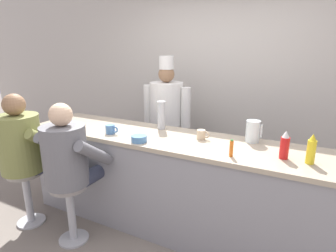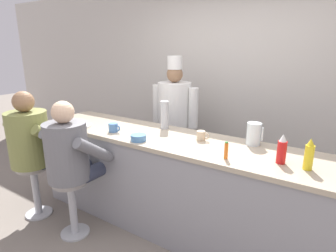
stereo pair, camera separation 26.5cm
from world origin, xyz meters
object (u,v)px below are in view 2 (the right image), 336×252
at_px(diner_seated_olive, 32,142).
at_px(hot_sauce_bottle_orange, 226,151).
at_px(coffee_mug_blue, 114,128).
at_px(cook_in_whites_near, 174,116).
at_px(cup_stack_steel, 165,115).
at_px(water_pitcher_clear, 254,134).
at_px(coffee_mug_tan, 201,136).
at_px(ketchup_bottle_red, 282,150).
at_px(cereal_bowl, 138,138).
at_px(diner_seated_grey, 70,155).
at_px(breakfast_plate, 79,125).
at_px(mustard_bottle_yellow, 309,155).

bearing_deg(diner_seated_olive, hot_sauce_bottle_orange, 11.32).
distance_m(coffee_mug_blue, cook_in_whites_near, 1.03).
bearing_deg(cup_stack_steel, cook_in_whites_near, 113.18).
height_order(water_pitcher_clear, coffee_mug_tan, water_pitcher_clear).
distance_m(coffee_mug_tan, cup_stack_steel, 0.53).
bearing_deg(ketchup_bottle_red, cup_stack_steel, 166.91).
xyz_separation_m(cereal_bowl, coffee_mug_tan, (0.48, 0.33, 0.02)).
bearing_deg(coffee_mug_tan, ketchup_bottle_red, -11.75).
relative_size(water_pitcher_clear, coffee_mug_tan, 1.59).
relative_size(ketchup_bottle_red, diner_seated_grey, 0.17).
relative_size(diner_seated_olive, cook_in_whites_near, 0.81).
height_order(coffee_mug_blue, diner_seated_olive, diner_seated_olive).
height_order(ketchup_bottle_red, water_pitcher_clear, ketchup_bottle_red).
bearing_deg(cook_in_whites_near, breakfast_plate, -117.15).
xyz_separation_m(coffee_mug_tan, diner_seated_olive, (-1.63, -0.70, -0.17)).
distance_m(mustard_bottle_yellow, diner_seated_grey, 2.02).
bearing_deg(water_pitcher_clear, cook_in_whites_near, 152.89).
relative_size(breakfast_plate, cereal_bowl, 1.77).
bearing_deg(water_pitcher_clear, diner_seated_olive, -157.86).
xyz_separation_m(breakfast_plate, cereal_bowl, (0.85, -0.02, 0.02)).
bearing_deg(ketchup_bottle_red, cereal_bowl, -171.66).
bearing_deg(diner_seated_olive, mustard_bottle_yellow, 11.77).
bearing_deg(cereal_bowl, coffee_mug_blue, 168.50).
height_order(water_pitcher_clear, diner_seated_olive, diner_seated_olive).
relative_size(coffee_mug_tan, cook_in_whites_near, 0.07).
bearing_deg(hot_sauce_bottle_orange, diner_seated_grey, -163.76).
height_order(coffee_mug_blue, coffee_mug_tan, coffee_mug_blue).
bearing_deg(diner_seated_olive, breakfast_plate, 52.21).
bearing_deg(diner_seated_olive, diner_seated_grey, -0.17).
xyz_separation_m(coffee_mug_blue, diner_seated_grey, (-0.14, -0.45, -0.18)).
bearing_deg(coffee_mug_tan, hot_sauce_bottle_orange, -39.49).
relative_size(coffee_mug_blue, diner_seated_olive, 0.10).
height_order(coffee_mug_tan, diner_seated_grey, diner_seated_grey).
height_order(breakfast_plate, coffee_mug_tan, coffee_mug_tan).
xyz_separation_m(mustard_bottle_yellow, cup_stack_steel, (-1.43, 0.30, 0.04)).
height_order(cereal_bowl, diner_seated_grey, diner_seated_grey).
xyz_separation_m(cereal_bowl, diner_seated_olive, (-1.14, -0.37, -0.15)).
bearing_deg(cook_in_whites_near, mustard_bottle_yellow, -28.74).
bearing_deg(cereal_bowl, hot_sauce_bottle_orange, 2.23).
xyz_separation_m(ketchup_bottle_red, diner_seated_olive, (-2.37, -0.54, -0.23)).
distance_m(water_pitcher_clear, diner_seated_olive, 2.24).
xyz_separation_m(hot_sauce_bottle_orange, water_pitcher_clear, (0.08, 0.44, 0.03)).
distance_m(water_pitcher_clear, diner_seated_grey, 1.70).
height_order(ketchup_bottle_red, hot_sauce_bottle_orange, ketchup_bottle_red).
bearing_deg(coffee_mug_tan, water_pitcher_clear, 17.89).
distance_m(breakfast_plate, coffee_mug_tan, 1.37).
bearing_deg(cereal_bowl, cook_in_whites_near, 104.88).
bearing_deg(breakfast_plate, coffee_mug_blue, 7.57).
bearing_deg(coffee_mug_blue, hot_sauce_bottle_orange, -2.14).
height_order(hot_sauce_bottle_orange, coffee_mug_tan, hot_sauce_bottle_orange).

